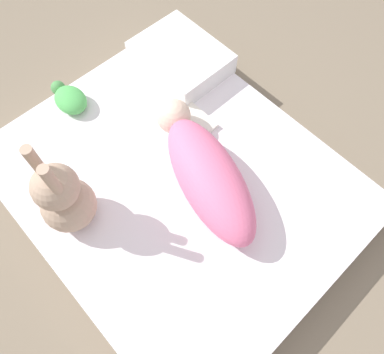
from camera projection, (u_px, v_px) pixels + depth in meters
The scene contains 7 objects.
ground_plane at pixel (177, 192), 1.43m from camera, with size 12.00×12.00×0.00m, color #7A6B56.
bed_mattress at pixel (176, 185), 1.38m from camera, with size 1.21×1.00×0.12m.
burp_cloth at pixel (186, 121), 1.42m from camera, with size 0.20×0.15×0.02m.
swaddled_baby at pixel (205, 171), 1.24m from camera, with size 0.60×0.34×0.17m.
pillow at pixel (181, 57), 1.52m from camera, with size 0.36×0.28×0.09m.
bunny_plush at pixel (64, 199), 1.13m from camera, with size 0.17×0.17×0.38m.
turtle_plush at pixel (69, 98), 1.44m from camera, with size 0.19×0.11×0.07m.
Camera 1 is at (-0.48, 0.36, 1.30)m, focal length 35.00 mm.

